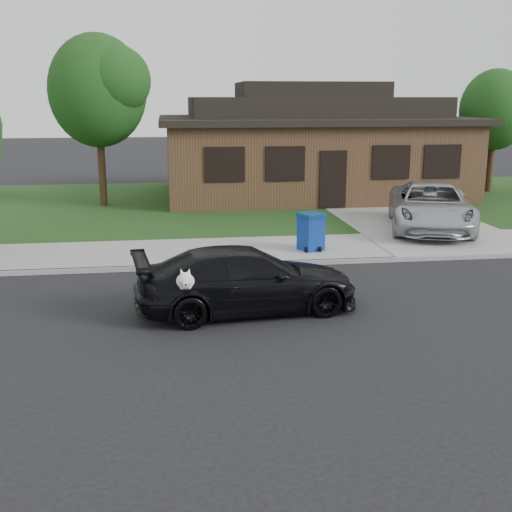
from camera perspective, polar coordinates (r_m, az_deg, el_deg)
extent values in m
plane|color=black|center=(12.88, 1.76, -4.91)|extent=(120.00, 120.00, 0.00)
cube|color=gray|center=(17.63, -0.97, 0.47)|extent=(60.00, 3.00, 0.12)
cube|color=gray|center=(16.18, -0.32, -0.75)|extent=(60.00, 0.12, 0.12)
cube|color=#193814|center=(25.44, -3.17, 4.62)|extent=(60.00, 13.00, 0.13)
cube|color=gray|center=(23.81, 12.04, 3.71)|extent=(4.50, 13.00, 0.14)
imported|color=black|center=(12.70, -0.83, -2.14)|extent=(4.61, 2.31, 1.29)
ellipsoid|color=white|center=(11.78, -6.31, -2.26)|extent=(0.34, 0.40, 0.30)
sphere|color=white|center=(11.53, -6.29, -2.10)|extent=(0.26, 0.26, 0.26)
cube|color=white|center=(11.42, -6.26, -2.48)|extent=(0.09, 0.12, 0.07)
sphere|color=black|center=(11.37, -6.25, -2.57)|extent=(0.04, 0.04, 0.04)
cone|color=white|center=(11.54, -6.64, -1.40)|extent=(0.11, 0.11, 0.14)
cone|color=white|center=(11.54, -5.99, -1.37)|extent=(0.11, 0.11, 0.14)
imported|color=#B3B5BA|center=(20.76, 15.27, 4.28)|extent=(3.86, 5.68, 1.44)
cube|color=navy|center=(17.45, 4.91, 2.02)|extent=(0.73, 0.73, 0.91)
cube|color=navy|center=(17.35, 4.94, 3.65)|extent=(0.80, 0.80, 0.10)
cylinder|color=black|center=(17.22, 4.43, 0.55)|extent=(0.10, 0.15, 0.14)
cylinder|color=black|center=(17.31, 5.74, 0.60)|extent=(0.10, 0.15, 0.14)
cube|color=#422B1C|center=(27.81, 4.76, 8.63)|extent=(12.00, 8.00, 3.00)
cube|color=black|center=(27.71, 4.83, 11.98)|extent=(12.60, 8.60, 0.25)
cube|color=black|center=(27.70, 4.85, 13.07)|extent=(10.00, 6.50, 0.80)
cube|color=black|center=(27.70, 4.88, 14.52)|extent=(6.00, 3.50, 0.60)
cube|color=black|center=(23.96, 6.85, 6.78)|extent=(1.00, 0.06, 2.10)
cube|color=black|center=(23.20, -2.80, 8.13)|extent=(1.30, 0.05, 1.10)
cube|color=black|center=(23.50, 2.60, 8.20)|extent=(1.30, 0.05, 1.10)
cube|color=black|center=(24.55, 11.92, 8.16)|extent=(1.30, 0.05, 1.10)
cube|color=black|center=(25.29, 16.23, 8.07)|extent=(1.30, 0.05, 1.10)
cylinder|color=#332114|center=(25.29, -13.51, 7.19)|extent=(0.28, 0.28, 2.48)
ellipsoid|color=#143811|center=(25.14, -13.91, 14.07)|extent=(3.60, 3.60, 4.14)
sphere|color=#26591E|center=(24.55, -12.35, 15.01)|extent=(2.52, 2.52, 2.52)
cylinder|color=#332114|center=(30.17, 20.08, 7.33)|extent=(0.28, 0.28, 2.03)
ellipsoid|color=#143811|center=(30.03, 20.48, 12.09)|extent=(3.00, 3.00, 3.45)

